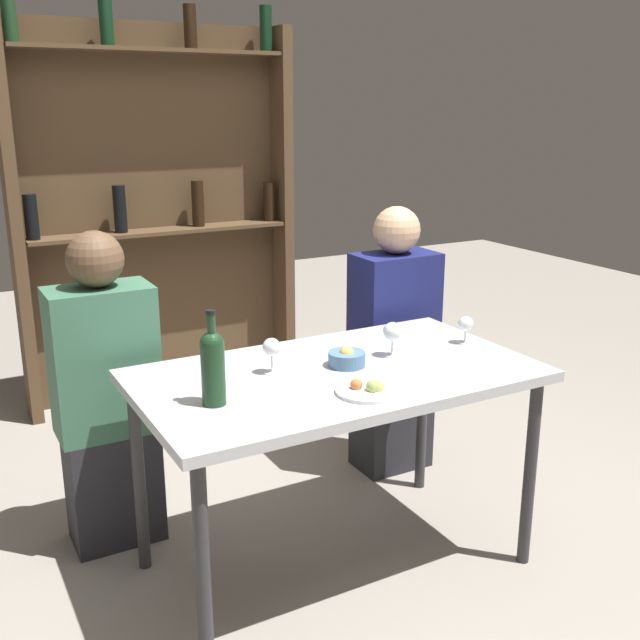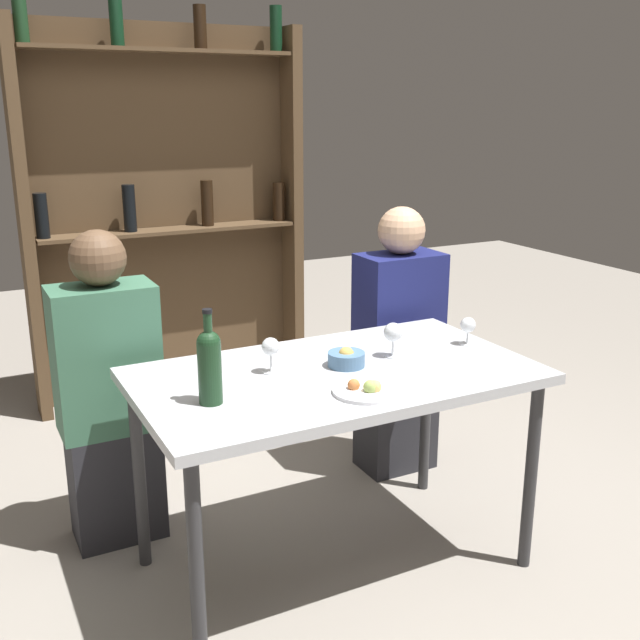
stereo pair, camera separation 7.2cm
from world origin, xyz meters
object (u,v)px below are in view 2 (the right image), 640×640
seated_person_left (109,399)px  wine_glass_2 (393,333)px  seated_person_right (398,348)px  wine_bottle (209,363)px  wine_glass_1 (271,348)px  wine_glass_0 (468,326)px  food_plate_0 (366,390)px  snack_bowl (346,358)px

seated_person_left → wine_glass_2: bearing=-29.9°
wine_glass_2 → seated_person_right: size_ratio=0.10×
wine_bottle → wine_glass_1: size_ratio=2.40×
wine_bottle → wine_glass_1: wine_bottle is taller
wine_glass_0 → food_plate_0: (-0.59, -0.25, -0.06)m
snack_bowl → seated_person_left: size_ratio=0.11×
wine_glass_2 → seated_person_right: bearing=54.8°
food_plate_0 → seated_person_left: seated_person_left is taller
seated_person_left → wine_glass_0: bearing=-23.3°
wine_bottle → food_plate_0: (0.46, -0.15, -0.12)m
wine_glass_1 → food_plate_0: wine_glass_1 is taller
wine_glass_0 → wine_glass_1: (-0.78, 0.06, 0.02)m
seated_person_left → seated_person_right: seated_person_right is taller
food_plate_0 → snack_bowl: (0.07, 0.25, 0.02)m
wine_glass_0 → wine_glass_1: size_ratio=0.86×
seated_person_right → wine_glass_0: bearing=-94.5°
wine_glass_1 → wine_bottle: bearing=-149.0°
wine_bottle → wine_glass_1: (0.27, 0.16, -0.04)m
wine_bottle → wine_glass_0: (1.05, 0.10, -0.06)m
wine_glass_2 → food_plate_0: bearing=-135.2°
wine_bottle → wine_glass_2: 0.73m
snack_bowl → seated_person_left: seated_person_left is taller
wine_glass_1 → seated_person_left: seated_person_left is taller
wine_bottle → wine_glass_2: wine_bottle is taller
wine_glass_1 → wine_glass_2: size_ratio=0.98×
seated_person_left → wine_glass_1: bearing=-46.4°
food_plate_0 → wine_glass_2: bearing=44.8°
wine_bottle → seated_person_right: bearing=30.2°
wine_bottle → seated_person_right: (1.09, 0.63, -0.31)m
food_plate_0 → seated_person_left: size_ratio=0.18×
wine_bottle → wine_glass_2: size_ratio=2.35×
wine_glass_2 → seated_person_left: 1.08m
wine_glass_2 → food_plate_0: wine_glass_2 is taller
seated_person_right → snack_bowl: bearing=-136.6°
food_plate_0 → seated_person_left: bearing=129.3°
wine_glass_1 → seated_person_left: bearing=133.6°
seated_person_left → wine_bottle: bearing=-73.9°
snack_bowl → seated_person_right: seated_person_right is taller
seated_person_right → wine_bottle: bearing=-149.8°
wine_glass_1 → seated_person_right: bearing=29.9°
wine_glass_0 → seated_person_left: size_ratio=0.09×
snack_bowl → food_plate_0: bearing=-105.0°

